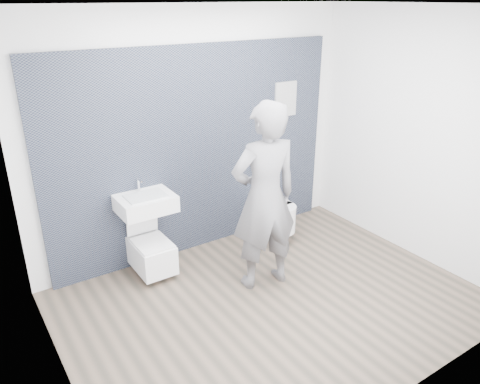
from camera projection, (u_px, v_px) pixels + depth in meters
ground at (273, 302)px, 4.73m from camera, size 4.00×4.00×0.00m
room_shell at (278, 136)px, 4.06m from camera, size 4.00×4.00×4.00m
tile_wall at (202, 243)px, 5.86m from camera, size 3.60×0.06×2.40m
washbasin at (146, 203)px, 4.94m from camera, size 0.59×0.44×0.44m
toilet_square at (152, 253)px, 5.13m from camera, size 0.38×0.55×0.74m
toilet_rounded at (275, 215)px, 5.91m from camera, size 0.38×0.64×0.35m
info_placard at (281, 220)px, 6.45m from camera, size 0.32×0.03×0.43m
visitor at (264, 198)px, 4.69m from camera, size 0.78×0.57×1.98m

